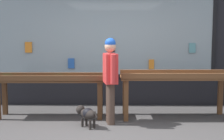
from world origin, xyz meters
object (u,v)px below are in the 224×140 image
object	(u,v)px
display_table_right	(175,81)
person_browsing	(110,74)
display_table_left	(51,83)
small_dog	(87,113)

from	to	relation	value
display_table_right	person_browsing	bearing A→B (deg)	-160.94
display_table_left	person_browsing	world-z (taller)	person_browsing
person_browsing	small_dog	distance (m)	0.84
display_table_left	display_table_right	world-z (taller)	display_table_right
display_table_left	person_browsing	size ratio (longest dim) A/B	1.38
small_dog	display_table_left	bearing A→B (deg)	5.11
display_table_left	display_table_right	size ratio (longest dim) A/B	1.00
display_table_left	person_browsing	xyz separation A→B (m)	(1.22, -0.45, 0.24)
display_table_right	small_dog	size ratio (longest dim) A/B	4.90
display_table_right	small_dog	xyz separation A→B (m)	(-1.72, -0.71, -0.49)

